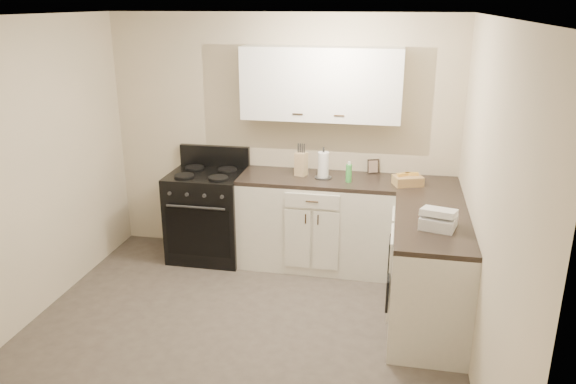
% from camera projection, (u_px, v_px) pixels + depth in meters
% --- Properties ---
extents(floor, '(3.60, 3.60, 0.00)m').
position_uv_depth(floor, '(236.00, 339.00, 4.55)').
color(floor, '#473F38').
rests_on(floor, ground).
extents(ceiling, '(3.60, 3.60, 0.00)m').
position_uv_depth(ceiling, '(225.00, 17.00, 3.74)').
color(ceiling, white).
rests_on(ceiling, wall_back).
extents(wall_back, '(3.60, 0.00, 3.60)m').
position_uv_depth(wall_back, '(281.00, 138.00, 5.81)').
color(wall_back, beige).
rests_on(wall_back, ground).
extents(wall_right, '(0.00, 3.60, 3.60)m').
position_uv_depth(wall_right, '(486.00, 210.00, 3.81)').
color(wall_right, beige).
rests_on(wall_right, ground).
extents(wall_left, '(0.00, 3.60, 3.60)m').
position_uv_depth(wall_left, '(15.00, 179.00, 4.47)').
color(wall_left, beige).
rests_on(wall_left, ground).
extents(wall_front, '(3.60, 0.00, 3.60)m').
position_uv_depth(wall_front, '(114.00, 324.00, 2.47)').
color(wall_front, beige).
rests_on(wall_front, ground).
extents(base_cabinets_back, '(1.55, 0.60, 0.90)m').
position_uv_depth(base_cabinets_back, '(316.00, 223.00, 5.72)').
color(base_cabinets_back, silver).
rests_on(base_cabinets_back, floor).
extents(base_cabinets_right, '(0.60, 1.90, 0.90)m').
position_uv_depth(base_cabinets_right, '(427.00, 260.00, 4.92)').
color(base_cabinets_right, silver).
rests_on(base_cabinets_right, floor).
extents(countertop_back, '(1.55, 0.60, 0.04)m').
position_uv_depth(countertop_back, '(317.00, 179.00, 5.56)').
color(countertop_back, black).
rests_on(countertop_back, base_cabinets_back).
extents(countertop_right, '(0.60, 1.90, 0.04)m').
position_uv_depth(countertop_right, '(431.00, 209.00, 4.76)').
color(countertop_right, black).
rests_on(countertop_right, base_cabinets_right).
extents(upper_cabinets, '(1.55, 0.30, 0.70)m').
position_uv_depth(upper_cabinets, '(321.00, 84.00, 5.41)').
color(upper_cabinets, white).
rests_on(upper_cabinets, wall_back).
extents(stove, '(0.76, 0.65, 0.92)m').
position_uv_depth(stove, '(208.00, 215.00, 5.90)').
color(stove, black).
rests_on(stove, floor).
extents(knife_block, '(0.13, 0.12, 0.24)m').
position_uv_depth(knife_block, '(301.00, 164.00, 5.59)').
color(knife_block, '#D7BC84').
rests_on(knife_block, countertop_back).
extents(paper_towel, '(0.14, 0.14, 0.26)m').
position_uv_depth(paper_towel, '(323.00, 165.00, 5.51)').
color(paper_towel, white).
rests_on(paper_towel, countertop_back).
extents(soap_bottle, '(0.06, 0.06, 0.17)m').
position_uv_depth(soap_bottle, '(349.00, 173.00, 5.40)').
color(soap_bottle, green).
rests_on(soap_bottle, countertop_back).
extents(picture_frame, '(0.12, 0.07, 0.15)m').
position_uv_depth(picture_frame, '(373.00, 166.00, 5.67)').
color(picture_frame, black).
rests_on(picture_frame, countertop_back).
extents(wicker_basket, '(0.31, 0.26, 0.09)m').
position_uv_depth(wicker_basket, '(408.00, 181.00, 5.32)').
color(wicker_basket, tan).
rests_on(wicker_basket, countertop_right).
extents(countertop_grill, '(0.31, 0.30, 0.09)m').
position_uv_depth(countertop_grill, '(438.00, 222.00, 4.32)').
color(countertop_grill, white).
rests_on(countertop_grill, countertop_right).
extents(oven_mitt_near, '(0.02, 0.15, 0.27)m').
position_uv_depth(oven_mitt_near, '(387.00, 293.00, 4.41)').
color(oven_mitt_near, black).
rests_on(oven_mitt_near, base_cabinets_right).
extents(oven_mitt_far, '(0.02, 0.17, 0.29)m').
position_uv_depth(oven_mitt_far, '(390.00, 256.00, 4.79)').
color(oven_mitt_far, black).
rests_on(oven_mitt_far, base_cabinets_right).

